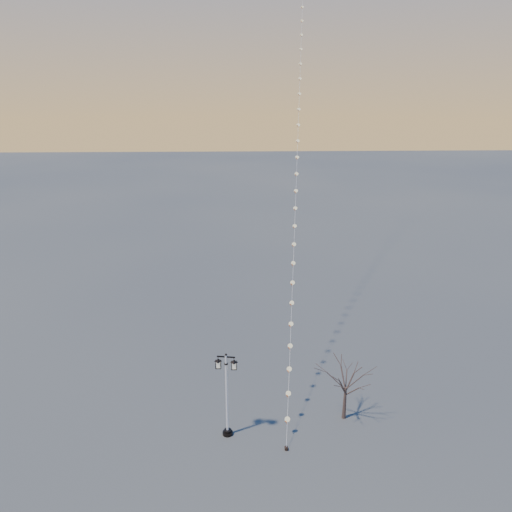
{
  "coord_description": "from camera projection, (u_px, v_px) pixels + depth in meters",
  "views": [
    {
      "loc": [
        -1.71,
        -24.7,
        20.57
      ],
      "look_at": [
        -0.58,
        6.11,
        10.06
      ],
      "focal_mm": 34.29,
      "sensor_mm": 36.0,
      "label": 1
    }
  ],
  "objects": [
    {
      "name": "street_lamp",
      "position": [
        227.0,
        391.0,
        29.74
      ],
      "size": [
        1.45,
        0.66,
        5.76
      ],
      "rotation": [
        0.0,
        0.0,
        -0.16
      ],
      "color": "black",
      "rests_on": "ground"
    },
    {
      "name": "kite_train",
      "position": [
        299.0,
        87.0,
        44.57
      ],
      "size": [
        6.56,
        46.6,
        41.83
      ],
      "rotation": [
        0.0,
        0.0,
        -0.39
      ],
      "color": "black",
      "rests_on": "ground"
    },
    {
      "name": "bare_tree",
      "position": [
        346.0,
        379.0,
        31.37
      ],
      "size": [
        2.54,
        2.54,
        4.22
      ],
      "rotation": [
        0.0,
        0.0,
        -0.34
      ],
      "color": "#3C2D26",
      "rests_on": "ground"
    },
    {
      "name": "ground",
      "position": [
        269.0,
        442.0,
        30.06
      ],
      "size": [
        300.0,
        300.0,
        0.0
      ],
      "primitive_type": "plane",
      "color": "#434644",
      "rests_on": "ground"
    }
  ]
}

